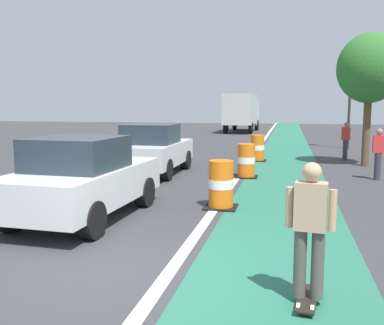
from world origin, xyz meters
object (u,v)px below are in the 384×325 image
at_px(pedestrian_crossing, 378,153).
at_px(pedestrian_waiting, 346,140).
at_px(parked_sedan_nearest, 83,179).
at_px(traffic_light_corner, 351,83).
at_px(street_tree_sidewalk, 370,69).
at_px(traffic_barrel_front, 221,185).
at_px(traffic_barrel_back, 258,148).
at_px(skateboarder_on_lane, 310,229).
at_px(traffic_barrel_mid, 246,161).
at_px(delivery_truck_down_block, 242,111).
at_px(parked_sedan_second, 153,149).

height_order(pedestrian_crossing, pedestrian_waiting, same).
height_order(parked_sedan_nearest, pedestrian_crossing, parked_sedan_nearest).
distance_m(parked_sedan_nearest, traffic_light_corner, 18.10).
xyz_separation_m(parked_sedan_nearest, street_tree_sidewalk, (6.99, 9.53, 2.83)).
height_order(traffic_light_corner, pedestrian_waiting, traffic_light_corner).
bearing_deg(traffic_barrel_front, traffic_barrel_back, 88.57).
xyz_separation_m(skateboarder_on_lane, pedestrian_crossing, (2.48, 9.29, -0.05)).
height_order(traffic_barrel_mid, street_tree_sidewalk, street_tree_sidewalk).
xyz_separation_m(traffic_light_corner, street_tree_sidewalk, (-0.23, -6.86, 0.17)).
bearing_deg(delivery_truck_down_block, parked_sedan_nearest, -90.18).
distance_m(traffic_barrel_front, pedestrian_waiting, 10.45).
bearing_deg(street_tree_sidewalk, pedestrian_waiting, 107.18).
bearing_deg(pedestrian_waiting, traffic_barrel_front, -111.54).
bearing_deg(traffic_light_corner, traffic_barrel_back, -125.06).
height_order(traffic_barrel_front, traffic_barrel_back, same).
distance_m(pedestrian_waiting, street_tree_sidewalk, 3.33).
height_order(traffic_barrel_back, pedestrian_waiting, pedestrian_waiting).
relative_size(skateboarder_on_lane, traffic_barrel_front, 1.55).
xyz_separation_m(pedestrian_crossing, pedestrian_waiting, (-0.37, 4.95, 0.00)).
height_order(traffic_barrel_front, delivery_truck_down_block, delivery_truck_down_block).
height_order(delivery_truck_down_block, traffic_light_corner, traffic_light_corner).
bearing_deg(parked_sedan_nearest, traffic_barrel_mid, 64.64).
distance_m(skateboarder_on_lane, traffic_barrel_mid, 9.03).
distance_m(traffic_barrel_back, pedestrian_crossing, 5.57).
bearing_deg(parked_sedan_second, delivery_truck_down_block, 88.83).
bearing_deg(street_tree_sidewalk, parked_sedan_second, -154.00).
height_order(parked_sedan_second, traffic_barrel_mid, parked_sedan_second).
relative_size(parked_sedan_nearest, traffic_light_corner, 0.82).
bearing_deg(traffic_barrel_mid, traffic_light_corner, 67.14).
xyz_separation_m(parked_sedan_nearest, traffic_barrel_mid, (2.78, 5.87, -0.30)).
bearing_deg(delivery_truck_down_block, skateboarder_on_lane, -82.59).
height_order(traffic_barrel_mid, traffic_barrel_back, same).
bearing_deg(traffic_light_corner, parked_sedan_nearest, -113.77).
bearing_deg(delivery_truck_down_block, traffic_barrel_back, -82.04).
bearing_deg(traffic_barrel_back, pedestrian_waiting, 16.61).
height_order(parked_sedan_nearest, traffic_light_corner, traffic_light_corner).
relative_size(traffic_barrel_front, pedestrian_crossing, 0.68).
bearing_deg(skateboarder_on_lane, pedestrian_waiting, 81.61).
xyz_separation_m(skateboarder_on_lane, parked_sedan_second, (-4.75, 8.94, -0.08)).
bearing_deg(traffic_barrel_front, traffic_barrel_mid, 87.95).
xyz_separation_m(traffic_barrel_front, traffic_light_corner, (4.59, 14.87, 2.97)).
height_order(skateboarder_on_lane, traffic_barrel_mid, skateboarder_on_lane).
xyz_separation_m(parked_sedan_nearest, pedestrian_waiting, (6.46, 11.23, 0.03)).
relative_size(traffic_light_corner, street_tree_sidewalk, 1.02).
distance_m(traffic_barrel_front, delivery_truck_down_block, 28.42).
height_order(pedestrian_crossing, street_tree_sidewalk, street_tree_sidewalk).
bearing_deg(pedestrian_crossing, parked_sedan_nearest, -137.43).
relative_size(parked_sedan_nearest, parked_sedan_second, 1.02).
relative_size(traffic_barrel_mid, street_tree_sidewalk, 0.22).
height_order(parked_sedan_nearest, pedestrian_waiting, parked_sedan_nearest).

